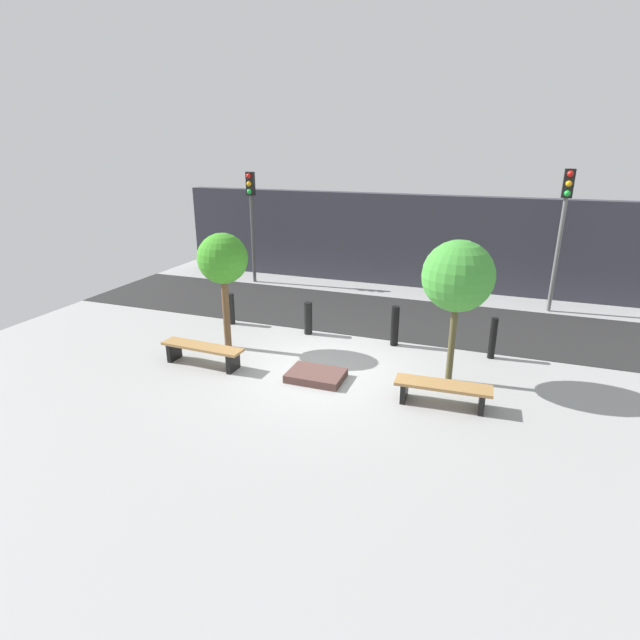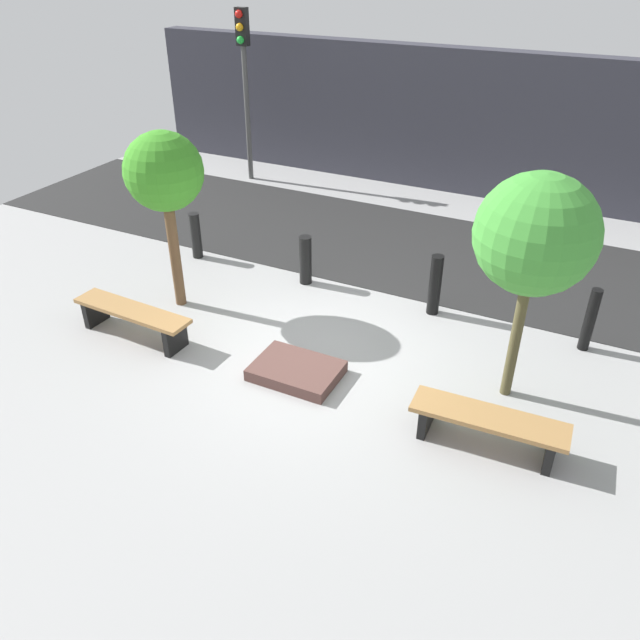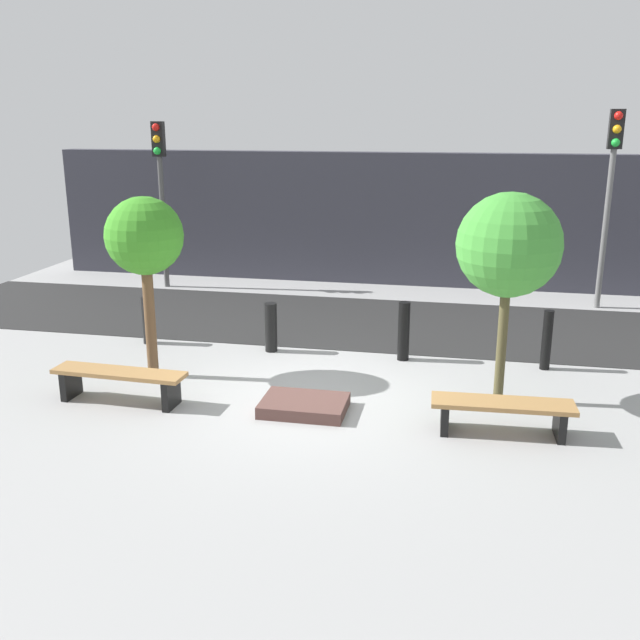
{
  "view_description": "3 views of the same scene",
  "coord_description": "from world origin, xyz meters",
  "px_view_note": "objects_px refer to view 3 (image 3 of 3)",
  "views": [
    {
      "loc": [
        3.39,
        -9.47,
        4.72
      ],
      "look_at": [
        -0.16,
        0.17,
        1.09
      ],
      "focal_mm": 28.0,
      "sensor_mm": 36.0,
      "label": 1
    },
    {
      "loc": [
        3.37,
        -6.53,
        5.15
      ],
      "look_at": [
        0.4,
        -0.59,
        1.06
      ],
      "focal_mm": 35.0,
      "sensor_mm": 36.0,
      "label": 2
    },
    {
      "loc": [
        2.05,
        -9.45,
        3.94
      ],
      "look_at": [
        0.24,
        -0.59,
        1.36
      ],
      "focal_mm": 40.0,
      "sensor_mm": 36.0,
      "label": 3
    }
  ],
  "objects_px": {
    "bollard_left": "(271,327)",
    "traffic_light_west": "(160,175)",
    "bollard_right": "(547,340)",
    "tree_behind_left_bench": "(144,238)",
    "bench_left": "(119,379)",
    "tree_behind_right_bench": "(509,246)",
    "bollard_center": "(404,331)",
    "planter_bed": "(304,405)",
    "traffic_light_mid_west": "(611,175)",
    "bench_right": "(502,410)",
    "bollard_far_left": "(148,320)"
  },
  "relations": [
    {
      "from": "bench_left",
      "to": "bollard_far_left",
      "type": "height_order",
      "value": "bollard_far_left"
    },
    {
      "from": "tree_behind_left_bench",
      "to": "traffic_light_mid_west",
      "type": "xyz_separation_m",
      "value": [
        7.56,
        5.8,
        0.62
      ]
    },
    {
      "from": "planter_bed",
      "to": "traffic_light_mid_west",
      "type": "height_order",
      "value": "traffic_light_mid_west"
    },
    {
      "from": "bench_right",
      "to": "bollard_far_left",
      "type": "xyz_separation_m",
      "value": [
        -6.09,
        2.67,
        0.11
      ]
    },
    {
      "from": "planter_bed",
      "to": "bollard_right",
      "type": "xyz_separation_m",
      "value": [
        3.44,
        2.47,
        0.41
      ]
    },
    {
      "from": "bollard_left",
      "to": "traffic_light_west",
      "type": "relative_size",
      "value": 0.22
    },
    {
      "from": "bollard_center",
      "to": "bench_right",
      "type": "bearing_deg",
      "value": -60.59
    },
    {
      "from": "tree_behind_right_bench",
      "to": "bollard_center",
      "type": "distance_m",
      "value": 2.78
    },
    {
      "from": "tree_behind_left_bench",
      "to": "bollard_right",
      "type": "xyz_separation_m",
      "value": [
        6.09,
        1.55,
        -1.69
      ]
    },
    {
      "from": "bollard_far_left",
      "to": "traffic_light_mid_west",
      "type": "distance_m",
      "value": 9.67
    },
    {
      "from": "traffic_light_mid_west",
      "to": "tree_behind_left_bench",
      "type": "bearing_deg",
      "value": -142.51
    },
    {
      "from": "tree_behind_left_bench",
      "to": "bollard_far_left",
      "type": "xyz_separation_m",
      "value": [
        -0.79,
        1.55,
        -1.75
      ]
    },
    {
      "from": "bollard_left",
      "to": "traffic_light_west",
      "type": "height_order",
      "value": "traffic_light_west"
    },
    {
      "from": "planter_bed",
      "to": "bollard_left",
      "type": "height_order",
      "value": "bollard_left"
    },
    {
      "from": "bench_right",
      "to": "tree_behind_right_bench",
      "type": "relative_size",
      "value": 0.61
    },
    {
      "from": "bench_left",
      "to": "traffic_light_west",
      "type": "distance_m",
      "value": 7.63
    },
    {
      "from": "planter_bed",
      "to": "tree_behind_left_bench",
      "type": "relative_size",
      "value": 0.42
    },
    {
      "from": "traffic_light_mid_west",
      "to": "bollard_left",
      "type": "bearing_deg",
      "value": -144.97
    },
    {
      "from": "bollard_far_left",
      "to": "bollard_left",
      "type": "xyz_separation_m",
      "value": [
        2.29,
        0.0,
        -0.0
      ]
    },
    {
      "from": "bollard_left",
      "to": "bollard_center",
      "type": "xyz_separation_m",
      "value": [
        2.29,
        0.0,
        0.07
      ]
    },
    {
      "from": "bollard_center",
      "to": "traffic_light_west",
      "type": "relative_size",
      "value": 0.26
    },
    {
      "from": "tree_behind_left_bench",
      "to": "traffic_light_west",
      "type": "distance_m",
      "value": 6.25
    },
    {
      "from": "bollard_left",
      "to": "traffic_light_mid_west",
      "type": "relative_size",
      "value": 0.21
    },
    {
      "from": "tree_behind_left_bench",
      "to": "traffic_light_mid_west",
      "type": "height_order",
      "value": "traffic_light_mid_west"
    },
    {
      "from": "bollard_center",
      "to": "bollard_right",
      "type": "height_order",
      "value": "bollard_center"
    },
    {
      "from": "bollard_left",
      "to": "traffic_light_west",
      "type": "distance_m",
      "value": 6.1
    },
    {
      "from": "planter_bed",
      "to": "bollard_right",
      "type": "distance_m",
      "value": 4.25
    },
    {
      "from": "bench_left",
      "to": "bench_right",
      "type": "height_order",
      "value": "bench_left"
    },
    {
      "from": "bench_left",
      "to": "bollard_left",
      "type": "height_order",
      "value": "bollard_left"
    },
    {
      "from": "tree_behind_left_bench",
      "to": "bench_left",
      "type": "bearing_deg",
      "value": -90.0
    },
    {
      "from": "bench_left",
      "to": "bollard_center",
      "type": "height_order",
      "value": "bollard_center"
    },
    {
      "from": "planter_bed",
      "to": "bollard_left",
      "type": "bearing_deg",
      "value": 114.94
    },
    {
      "from": "bollard_left",
      "to": "traffic_light_mid_west",
      "type": "xyz_separation_m",
      "value": [
        6.06,
        4.25,
        2.37
      ]
    },
    {
      "from": "bench_right",
      "to": "bollard_left",
      "type": "relative_size",
      "value": 2.12
    },
    {
      "from": "bench_right",
      "to": "bollard_far_left",
      "type": "relative_size",
      "value": 2.11
    },
    {
      "from": "bench_right",
      "to": "bench_left",
      "type": "bearing_deg",
      "value": 177.51
    },
    {
      "from": "bollard_center",
      "to": "traffic_light_west",
      "type": "bearing_deg",
      "value": 144.98
    },
    {
      "from": "bollard_right",
      "to": "tree_behind_left_bench",
      "type": "bearing_deg",
      "value": -165.69
    },
    {
      "from": "tree_behind_left_bench",
      "to": "tree_behind_right_bench",
      "type": "xyz_separation_m",
      "value": [
        5.3,
        0.0,
        0.07
      ]
    },
    {
      "from": "bench_right",
      "to": "bollard_left",
      "type": "height_order",
      "value": "bollard_left"
    },
    {
      "from": "tree_behind_left_bench",
      "to": "tree_behind_right_bench",
      "type": "relative_size",
      "value": 0.94
    },
    {
      "from": "bench_left",
      "to": "bollard_right",
      "type": "bearing_deg",
      "value": 26.13
    },
    {
      "from": "traffic_light_mid_west",
      "to": "bench_left",
      "type": "bearing_deg",
      "value": -137.57
    },
    {
      "from": "bollard_left",
      "to": "bollard_far_left",
      "type": "bearing_deg",
      "value": 180.0
    },
    {
      "from": "bollard_far_left",
      "to": "bollard_left",
      "type": "height_order",
      "value": "bollard_far_left"
    },
    {
      "from": "bollard_far_left",
      "to": "bollard_right",
      "type": "distance_m",
      "value": 6.88
    },
    {
      "from": "bollard_center",
      "to": "tree_behind_right_bench",
      "type": "bearing_deg",
      "value": -45.95
    },
    {
      "from": "bollard_far_left",
      "to": "bench_right",
      "type": "bearing_deg",
      "value": -23.64
    },
    {
      "from": "traffic_light_mid_west",
      "to": "bench_right",
      "type": "bearing_deg",
      "value": -108.16
    },
    {
      "from": "bollard_right",
      "to": "bench_right",
      "type": "bearing_deg",
      "value": -106.51
    }
  ]
}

